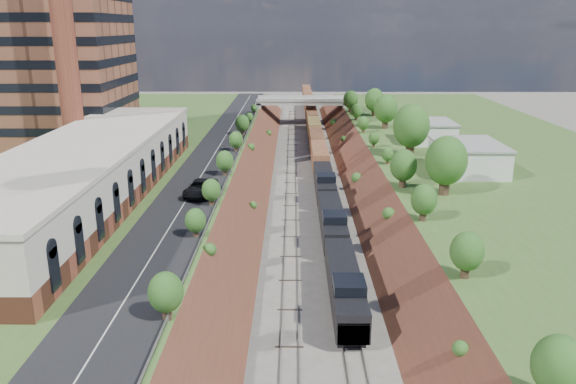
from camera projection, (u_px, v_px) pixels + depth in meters
name	position (u px, v px, depth m)	size (l,w,h in m)	color
platform_left	(107.00, 173.00, 92.18)	(44.00, 180.00, 5.00)	#3E6027
platform_right	(509.00, 174.00, 91.61)	(44.00, 180.00, 5.00)	#3E6027
embankment_left	(240.00, 188.00, 92.70)	(7.07, 180.00, 7.07)	brown
embankment_right	(374.00, 188.00, 92.51)	(7.07, 180.00, 7.07)	brown
rail_left_track	(291.00, 188.00, 92.60)	(1.58, 180.00, 0.18)	gray
rail_right_track	(323.00, 188.00, 92.56)	(1.58, 180.00, 0.18)	gray
road	(212.00, 158.00, 91.30)	(8.00, 180.00, 0.10)	black
guardrail	(237.00, 155.00, 90.93)	(0.10, 171.00, 0.70)	#99999E
commercial_building	(86.00, 171.00, 69.33)	(14.30, 62.30, 7.00)	brown
smokestack	(63.00, 31.00, 81.95)	(3.20, 3.20, 40.00)	brown
overpass	(302.00, 106.00, 150.63)	(24.50, 8.30, 7.40)	gray
white_building_near	(468.00, 158.00, 82.74)	(9.00, 12.00, 4.00)	silver
white_building_far	(430.00, 132.00, 103.89)	(8.00, 10.00, 3.60)	silver
tree_right_large	(446.00, 161.00, 70.62)	(5.25, 5.25, 7.61)	#473323
tree_left_crest	(192.00, 235.00, 52.36)	(2.45, 2.45, 3.55)	#473323
freight_train	(314.00, 128.00, 132.39)	(2.84, 175.67, 4.55)	black
suv	(200.00, 188.00, 70.88)	(3.20, 6.95, 1.93)	black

